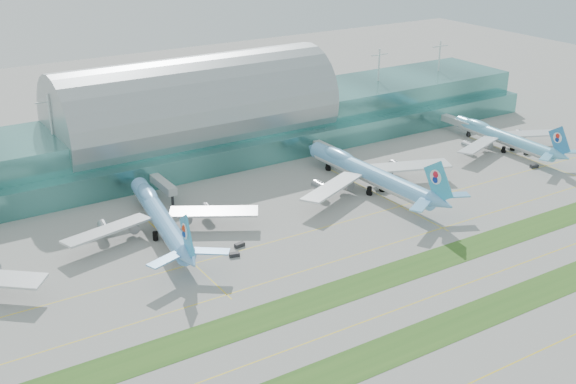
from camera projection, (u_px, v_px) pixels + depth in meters
ground at (387, 280)px, 213.13m from camera, size 700.00×700.00×0.00m
terminal at (196, 125)px, 308.29m from camera, size 340.00×69.10×36.00m
grass_strip_near at (455, 325)px, 191.23m from camera, size 420.00×12.00×0.08m
grass_strip_far at (383, 277)px, 214.67m from camera, size 420.00×12.00×0.08m
taxiline_a at (513, 363)px, 175.62m from camera, size 420.00×0.35×0.01m
taxiline_b at (419, 301)px, 202.19m from camera, size 420.00×0.35×0.01m
taxiline_c at (351, 256)px, 227.19m from camera, size 420.00×0.35×0.01m
taxiline_d at (312, 231)px, 244.37m from camera, size 420.00×0.35×0.01m
airliner_b at (160, 216)px, 240.21m from camera, size 65.92×75.50×20.82m
airliner_c at (368, 172)px, 276.18m from camera, size 72.00×81.75×22.50m
airliner_d at (503, 137)px, 320.24m from camera, size 60.53×68.71×18.92m
gse_c at (234, 255)px, 226.95m from camera, size 3.56×2.37×1.26m
gse_d at (240, 245)px, 233.20m from camera, size 3.61×1.96×1.31m
gse_e at (387, 188)px, 277.89m from camera, size 3.30×1.83×1.52m
gse_f at (404, 194)px, 272.66m from camera, size 3.60×2.07×1.42m
gse_g at (534, 166)px, 300.18m from camera, size 3.62×2.72×1.39m
gse_h at (527, 152)px, 315.99m from camera, size 4.22×2.92×1.76m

